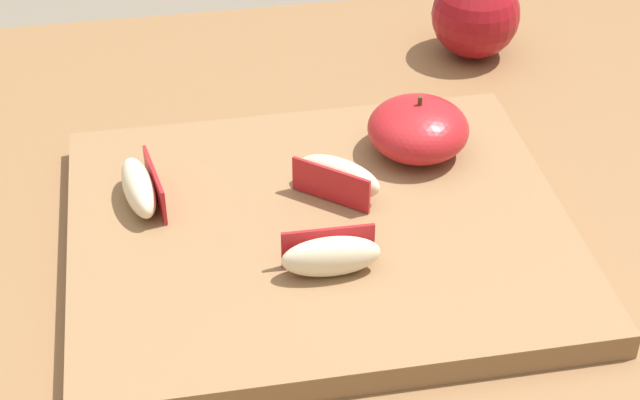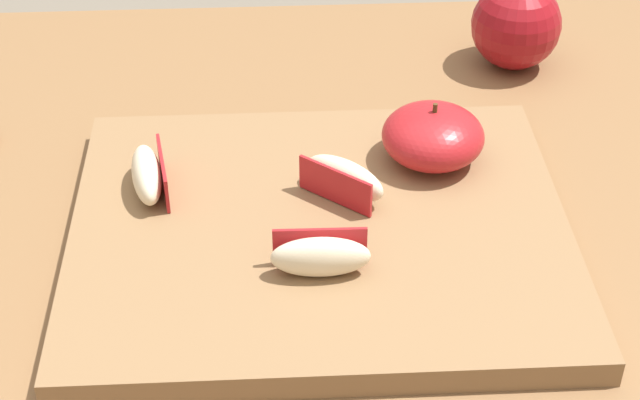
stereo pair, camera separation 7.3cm
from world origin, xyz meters
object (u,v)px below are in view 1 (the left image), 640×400
object	(u,v)px
cutting_board	(320,233)
apple_half_skin_up	(418,129)
apple_wedge_middle	(140,187)
apple_wedge_back	(331,255)
whole_apple_red_delicious	(476,15)
apple_wedge_right	(338,177)

from	to	relation	value
cutting_board	apple_half_skin_up	world-z (taller)	apple_half_skin_up
apple_wedge_middle	apple_wedge_back	size ratio (longest dim) A/B	1.03
apple_wedge_middle	whole_apple_red_delicious	bearing A→B (deg)	33.49
cutting_board	apple_wedge_right	bearing A→B (deg)	58.96
apple_wedge_middle	whole_apple_red_delicious	xyz separation A→B (m)	(0.32, 0.21, 0.01)
cutting_board	whole_apple_red_delicious	bearing A→B (deg)	52.94
apple_wedge_middle	apple_wedge_right	distance (m)	0.15
apple_half_skin_up	apple_wedge_middle	size ratio (longest dim) A/B	1.13
apple_wedge_back	cutting_board	bearing A→B (deg)	87.25
apple_wedge_back	apple_half_skin_up	bearing A→B (deg)	54.29
cutting_board	apple_half_skin_up	xyz separation A→B (m)	(0.09, 0.08, 0.03)
apple_half_skin_up	whole_apple_red_delicious	size ratio (longest dim) A/B	0.88
cutting_board	apple_wedge_right	distance (m)	0.05
apple_wedge_middle	whole_apple_red_delicious	size ratio (longest dim) A/B	0.77
apple_wedge_back	whole_apple_red_delicious	world-z (taller)	whole_apple_red_delicious
cutting_board	whole_apple_red_delicious	size ratio (longest dim) A/B	3.96
apple_wedge_middle	apple_wedge_right	xyz separation A→B (m)	(0.14, -0.01, 0.00)
cutting_board	apple_wedge_middle	size ratio (longest dim) A/B	5.12
cutting_board	apple_wedge_middle	world-z (taller)	apple_wedge_middle
cutting_board	apple_half_skin_up	size ratio (longest dim) A/B	4.52
apple_half_skin_up	apple_wedge_back	bearing A→B (deg)	-125.71
apple_half_skin_up	cutting_board	bearing A→B (deg)	-140.54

